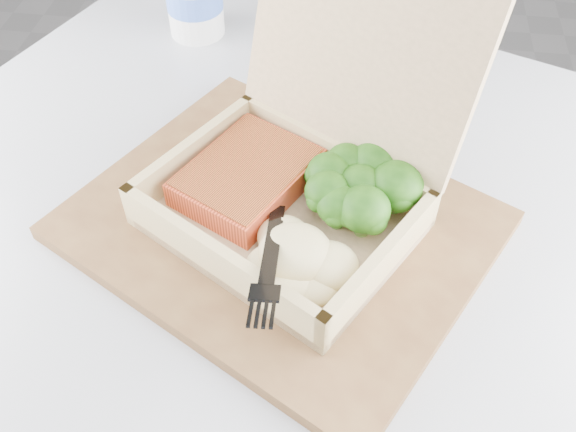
# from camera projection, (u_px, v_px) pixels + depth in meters

# --- Properties ---
(floor) EXTENTS (4.00, 4.00, 0.00)m
(floor) POSITION_uv_depth(u_px,v_px,m) (489.00, 339.00, 1.36)
(floor) COLOR gray
(floor) RESTS_ON ground
(cafe_table) EXTENTS (1.04, 1.04, 0.73)m
(cafe_table) POSITION_uv_depth(u_px,v_px,m) (257.00, 326.00, 0.76)
(cafe_table) COLOR black
(cafe_table) RESTS_ON floor
(serving_tray) EXTENTS (0.46, 0.43, 0.02)m
(serving_tray) POSITION_uv_depth(u_px,v_px,m) (280.00, 225.00, 0.60)
(serving_tray) COLOR brown
(serving_tray) RESTS_ON cafe_table
(takeout_container) EXTENTS (0.31, 0.31, 0.21)m
(takeout_container) POSITION_uv_depth(u_px,v_px,m) (306.00, 162.00, 0.57)
(takeout_container) COLOR tan
(takeout_container) RESTS_ON serving_tray
(salmon_fillet) EXTENTS (0.14, 0.16, 0.03)m
(salmon_fillet) POSITION_uv_depth(u_px,v_px,m) (247.00, 177.00, 0.60)
(salmon_fillet) COLOR #F35C2F
(salmon_fillet) RESTS_ON takeout_container
(broccoli_pile) EXTENTS (0.11, 0.11, 0.04)m
(broccoli_pile) POSITION_uv_depth(u_px,v_px,m) (360.00, 191.00, 0.58)
(broccoli_pile) COLOR #347319
(broccoli_pile) RESTS_ON takeout_container
(mashed_potatoes) EXTENTS (0.10, 0.09, 0.03)m
(mashed_potatoes) POSITION_uv_depth(u_px,v_px,m) (295.00, 253.00, 0.53)
(mashed_potatoes) COLOR #F4E29E
(mashed_potatoes) RESTS_ON takeout_container
(plastic_fork) EXTENTS (0.03, 0.16, 0.04)m
(plastic_fork) POSITION_uv_depth(u_px,v_px,m) (275.00, 223.00, 0.54)
(plastic_fork) COLOR black
(plastic_fork) RESTS_ON mashed_potatoes
(receipt) EXTENTS (0.13, 0.13, 0.00)m
(receipt) POSITION_uv_depth(u_px,v_px,m) (366.00, 117.00, 0.72)
(receipt) COLOR white
(receipt) RESTS_ON cafe_table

